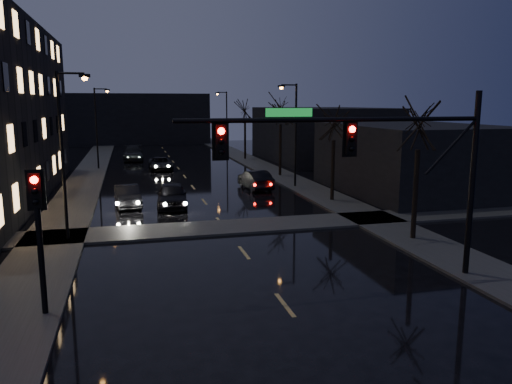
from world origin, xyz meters
TOP-DOWN VIEW (x-y plane):
  - sidewalk_left at (-8.50, 35.00)m, footprint 3.00×140.00m
  - sidewalk_right at (8.50, 35.00)m, footprint 3.00×140.00m
  - sidewalk_cross at (0.00, 18.50)m, footprint 40.00×3.00m
  - commercial_right_near at (15.50, 26.00)m, footprint 10.00×14.00m
  - commercial_right_far at (17.00, 48.00)m, footprint 12.00×18.00m
  - far_block at (-3.00, 78.00)m, footprint 22.00×10.00m
  - signal_mast at (3.85, 9.00)m, footprint 11.11×0.41m
  - signal_pole_left at (-7.50, 8.99)m, footprint 0.35×0.41m
  - tree_near at (8.40, 14.00)m, footprint 3.52×3.52m
  - tree_mid_a at (8.40, 24.00)m, footprint 3.30×3.30m
  - tree_mid_b at (8.40, 36.00)m, footprint 3.74×3.74m
  - tree_far at (8.40, 50.00)m, footprint 3.43×3.43m
  - streetlight_l_near at (-7.58, 18.00)m, footprint 1.53×0.28m
  - streetlight_l_far at (-7.58, 45.00)m, footprint 1.53×0.28m
  - streetlight_r_mid at (7.58, 30.00)m, footprint 1.53×0.28m
  - streetlight_r_far at (7.58, 58.00)m, footprint 1.53×0.28m
  - oncoming_car_a at (-2.24, 24.69)m, footprint 2.23×4.76m
  - oncoming_car_b at (-4.98, 25.64)m, footprint 1.81×4.23m
  - oncoming_car_c at (-1.80, 42.99)m, footprint 2.30×4.70m
  - oncoming_car_d at (-4.33, 52.32)m, footprint 2.31×5.58m
  - lead_car at (4.55, 29.92)m, footprint 1.92×4.56m

SIDE VIEW (x-z plane):
  - sidewalk_left at x=-8.50m, z-range 0.00..0.12m
  - sidewalk_right at x=8.50m, z-range 0.00..0.12m
  - sidewalk_cross at x=0.00m, z-range 0.00..0.12m
  - oncoming_car_c at x=-1.80m, z-range 0.00..1.29m
  - oncoming_car_b at x=-4.98m, z-range 0.00..1.36m
  - lead_car at x=4.55m, z-range 0.00..1.47m
  - oncoming_car_a at x=-2.24m, z-range 0.00..1.57m
  - oncoming_car_d at x=-4.33m, z-range 0.00..1.61m
  - commercial_right_near at x=15.50m, z-range 0.00..5.00m
  - commercial_right_far at x=17.00m, z-range 0.00..6.00m
  - signal_pole_left at x=-7.50m, z-range 0.75..5.27m
  - far_block at x=-3.00m, z-range 0.00..8.00m
  - streetlight_l_near at x=-7.58m, z-range 0.77..8.77m
  - streetlight_l_far at x=-7.58m, z-range 0.77..8.77m
  - streetlight_r_mid at x=7.58m, z-range 0.77..8.77m
  - streetlight_r_far at x=7.58m, z-range 0.77..8.77m
  - signal_mast at x=3.85m, z-range 1.37..8.37m
  - tree_mid_a at x=8.40m, z-range 2.04..9.61m
  - tree_far at x=8.40m, z-range 2.12..10.00m
  - tree_near at x=8.40m, z-range 2.18..10.26m
  - tree_mid_b at x=8.40m, z-range 2.32..10.90m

